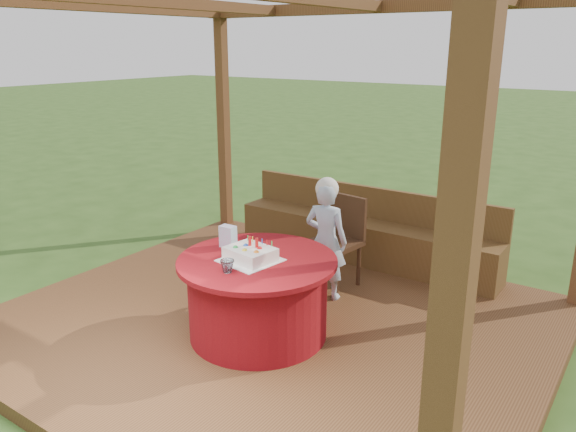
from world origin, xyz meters
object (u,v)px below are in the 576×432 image
Objects in this scene: bench at (364,237)px; chair at (339,236)px; drinking_glass at (227,266)px; birthday_cake at (250,254)px; table at (258,296)px; gift_bag at (228,237)px; elderly_woman at (326,237)px.

chair reaches higher than bench.
birthday_cake is at bearing 91.12° from drinking_glass.
chair reaches higher than drinking_glass.
chair is 1.37m from birthday_cake.
table is at bearing 72.46° from birthday_cake.
gift_bag is at bearing -98.83° from bench.
gift_bag reaches higher than table.
elderly_woman is 1.01m from birthday_cake.
chair is 0.36m from elderly_woman.
gift_bag is at bearing 158.34° from birthday_cake.
elderly_woman is at bearing 85.97° from drinking_glass.
elderly_woman is at bearing 85.36° from table.
elderly_woman reaches higher than table.
drinking_glass is at bearing -88.88° from birthday_cake.
gift_bag is (-0.35, 0.14, 0.04)m from birthday_cake.
table is 2.75× the size of birthday_cake.
chair is (0.02, 1.28, 0.16)m from table.
gift_bag is at bearing -117.04° from elderly_woman.
elderly_woman is 1.29m from drinking_glass.
elderly_woman is at bearing 60.66° from gift_bag.
bench is 6.44× the size of birthday_cake.
birthday_cake is 2.50× the size of gift_bag.
table is 1.29m from chair.
elderly_woman is at bearing -82.30° from bench.
gift_bag is at bearing 168.40° from table.
chair is 1.30m from gift_bag.
elderly_woman reaches higher than birthday_cake.
gift_bag is 0.55m from drinking_glass.
table is 0.51m from drinking_glass.
chair is at bearing -82.94° from bench.
birthday_cake is at bearing -88.70° from bench.
chair is 8.40× the size of drinking_glass.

